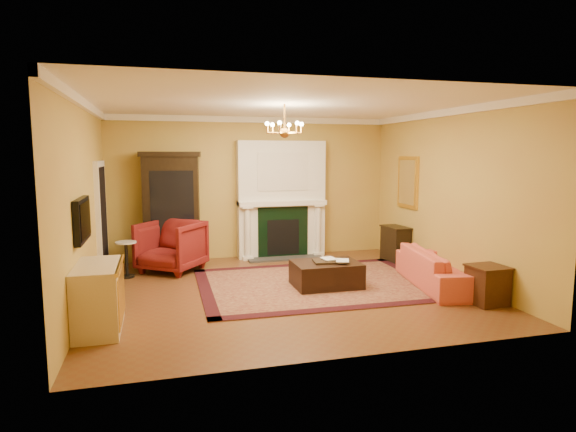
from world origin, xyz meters
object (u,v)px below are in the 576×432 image
object	(u,v)px
wingback_armchair	(171,244)
pedestal_table	(126,257)
china_cabinet	(172,211)
console_table	(395,244)
leather_ottoman	(326,274)
end_table	(487,286)
commode	(99,297)
coral_sofa	(439,262)

from	to	relation	value
wingback_armchair	pedestal_table	xyz separation A→B (m)	(-0.80, -0.28, -0.15)
china_cabinet	console_table	bearing A→B (deg)	-5.75
china_cabinet	leather_ottoman	xyz separation A→B (m)	(2.43, -2.49, -0.86)
china_cabinet	wingback_armchair	size ratio (longest dim) A/B	2.05
end_table	commode	bearing A→B (deg)	175.84
commode	pedestal_table	bearing A→B (deg)	85.85
commode	leather_ottoman	xyz separation A→B (m)	(3.45, 1.11, -0.20)
china_cabinet	coral_sofa	bearing A→B (deg)	-27.89
china_cabinet	pedestal_table	size ratio (longest dim) A/B	3.29
wingback_armchair	pedestal_table	world-z (taller)	wingback_armchair
coral_sofa	pedestal_table	bearing A→B (deg)	79.14
pedestal_table	console_table	xyz separation A→B (m)	(5.33, -0.03, -0.03)
end_table	leather_ottoman	world-z (taller)	end_table
wingback_armchair	pedestal_table	size ratio (longest dim) A/B	1.61
wingback_armchair	commode	distance (m)	3.08
coral_sofa	leather_ottoman	world-z (taller)	coral_sofa
end_table	leather_ottoman	bearing A→B (deg)	143.00
coral_sofa	end_table	size ratio (longest dim) A/B	3.83
china_cabinet	commode	xyz separation A→B (m)	(-1.02, -3.60, -0.66)
leather_ottoman	china_cabinet	bearing A→B (deg)	134.46
wingback_armchair	commode	world-z (taller)	wingback_armchair
commode	console_table	distance (m)	6.09
china_cabinet	leather_ottoman	distance (m)	3.58
console_table	china_cabinet	bearing A→B (deg)	163.54
coral_sofa	end_table	world-z (taller)	coral_sofa
end_table	console_table	size ratio (longest dim) A/B	0.79
wingback_armchair	china_cabinet	bearing A→B (deg)	122.00
commode	end_table	bearing A→B (deg)	-4.46
coral_sofa	commode	bearing A→B (deg)	107.32
commode	end_table	xyz separation A→B (m)	(5.45, -0.40, -0.14)
coral_sofa	leather_ottoman	size ratio (longest dim) A/B	1.93
china_cabinet	end_table	bearing A→B (deg)	-35.33
coral_sofa	wingback_armchair	bearing A→B (deg)	72.67
console_table	wingback_armchair	bearing A→B (deg)	172.11
console_table	commode	bearing A→B (deg)	-158.68
wingback_armchair	pedestal_table	distance (m)	0.86
wingback_armchair	commode	bearing A→B (deg)	-72.42
china_cabinet	wingback_armchair	xyz separation A→B (m)	(-0.05, -0.68, -0.55)
end_table	leather_ottoman	distance (m)	2.50
pedestal_table	console_table	world-z (taller)	console_table
pedestal_table	commode	bearing A→B (deg)	-93.86
coral_sofa	end_table	xyz separation A→B (m)	(0.15, -1.04, -0.14)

